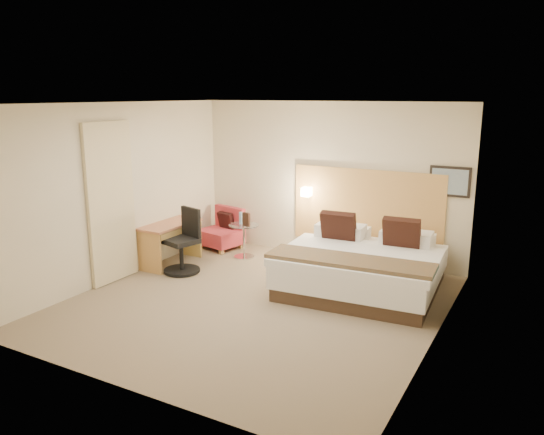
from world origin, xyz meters
The scene contains 19 objects.
floor centered at (0.00, 0.00, -0.01)m, with size 4.80×5.00×0.02m, color #806E56.
ceiling centered at (0.00, 0.00, 2.71)m, with size 4.80×5.00×0.02m, color white.
wall_back centered at (0.00, 2.51, 1.35)m, with size 4.80×0.02×2.70m, color beige.
wall_front centered at (0.00, -2.51, 1.35)m, with size 4.80×0.02×2.70m, color beige.
wall_left centered at (-2.41, 0.00, 1.35)m, with size 0.02×5.00×2.70m, color beige.
wall_right centered at (2.41, 0.00, 1.35)m, with size 0.02×5.00×2.70m, color beige.
headboard_panel centered at (0.70, 2.47, 0.95)m, with size 2.60×0.04×1.30m, color tan.
art_frame centered at (2.02, 2.48, 1.50)m, with size 0.62×0.03×0.47m, color black.
art_canvas centered at (2.02, 2.46, 1.50)m, with size 0.54×0.01×0.39m, color #778FA4.
lamp_arm centered at (-0.35, 2.42, 1.15)m, with size 0.02×0.02×0.12m, color silver.
lamp_shade centered at (-0.35, 2.36, 1.15)m, with size 0.15×0.15×0.15m, color #FFEDC6.
curtain centered at (-2.36, -0.25, 1.22)m, with size 0.06×0.90×2.42m, color beige.
bottle_a centered at (-1.32, 1.74, 0.70)m, with size 0.06×0.06×0.21m, color #8EB2DC.
menu_folder centered at (-1.16, 1.66, 0.71)m, with size 0.14×0.05×0.23m, color black.
bed centered at (1.10, 1.24, 0.35)m, with size 2.33×2.28×1.08m.
lounge_chair centered at (-1.91, 2.04, 0.30)m, with size 0.83×0.76×0.75m.
side_table centered at (-1.24, 1.71, 0.33)m, with size 0.60×0.60×0.59m.
desk centered at (-2.11, 0.81, 0.56)m, with size 0.53×1.14×0.71m.
desk_chair centered at (-1.69, 0.59, 0.42)m, with size 0.72×0.72×1.03m.
Camera 1 is at (3.48, -5.91, 2.82)m, focal length 35.00 mm.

